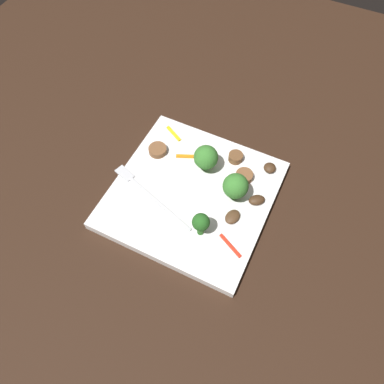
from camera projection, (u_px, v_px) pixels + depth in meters
ground_plane at (192, 197)px, 0.65m from camera, size 1.40×1.40×0.00m
plate at (192, 195)px, 0.65m from camera, size 0.27×0.27×0.02m
fork at (147, 193)px, 0.64m from camera, size 0.17×0.07×0.00m
broccoli_floret_0 at (236, 186)px, 0.60m from camera, size 0.04×0.04×0.06m
broccoli_floret_1 at (208, 158)px, 0.63m from camera, size 0.04×0.04×0.06m
broccoli_floret_2 at (201, 223)px, 0.57m from camera, size 0.03×0.03×0.05m
sausage_slice_0 at (244, 176)px, 0.65m from camera, size 0.03×0.03×0.01m
sausage_slice_1 at (158, 150)px, 0.68m from camera, size 0.05×0.05×0.01m
sausage_slice_2 at (236, 157)px, 0.67m from camera, size 0.03×0.03×0.01m
mushroom_0 at (232, 217)px, 0.61m from camera, size 0.03×0.03×0.01m
mushroom_1 at (257, 200)px, 0.62m from camera, size 0.03×0.03×0.01m
mushroom_2 at (270, 168)px, 0.66m from camera, size 0.03×0.03×0.01m
pepper_strip_0 at (174, 134)px, 0.70m from camera, size 0.04×0.02×0.00m
pepper_strip_1 at (190, 156)px, 0.68m from camera, size 0.05×0.03×0.00m
pepper_strip_2 at (230, 246)px, 0.58m from camera, size 0.05×0.03×0.00m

